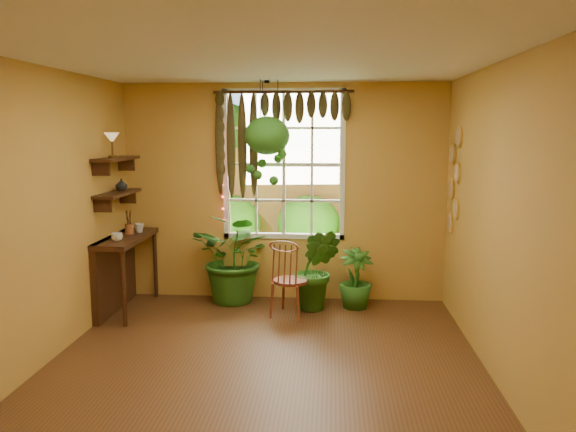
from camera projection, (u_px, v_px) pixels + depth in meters
The scene contains 23 objects.
floor at pixel (262, 372), 4.98m from camera, with size 4.50×4.50×0.00m, color #533517.
ceiling at pixel (260, 59), 4.57m from camera, with size 4.50×4.50×0.00m, color white.
wall_back at pixel (284, 193), 6.99m from camera, with size 4.00×4.00×0.00m, color #BC9140.
wall_left at pixel (36, 219), 4.93m from camera, with size 4.50×4.50×0.00m, color #BC9140.
wall_right at pixel (502, 225), 4.62m from camera, with size 4.50×4.50×0.00m, color #BC9140.
window at pixel (284, 165), 6.97m from camera, with size 1.52×0.10×1.86m.
valance_vine at pixel (276, 117), 6.77m from camera, with size 1.70×0.12×1.10m.
string_lights at pixel (222, 161), 6.93m from camera, with size 0.03×0.03×1.54m, color #FF2633, non-canonical shape.
wall_plates at pixel (454, 181), 6.36m from camera, with size 0.04×0.32×1.10m, color #FFF6D0, non-canonical shape.
counter_ledge at pixel (118, 265), 6.62m from camera, with size 0.40×1.20×0.90m.
shelf_lower at pixel (118, 193), 6.49m from camera, with size 0.25×0.90×0.04m, color #3B2010.
shelf_upper at pixel (116, 159), 6.43m from camera, with size 0.25×0.90×0.04m, color #3B2010.
backyard at pixel (314, 171), 11.54m from camera, with size 14.00×10.00×12.00m.
windsor_chair at pixel (290, 291), 6.44m from camera, with size 0.50×0.51×1.04m.
potted_plant_left at pixel (236, 257), 6.93m from camera, with size 1.02×0.88×1.13m, color #194813.
potted_plant_mid at pixel (317, 269), 6.64m from camera, with size 0.54×0.44×0.99m, color #194813.
potted_plant_right at pixel (356, 278), 6.73m from camera, with size 0.41×0.41×0.72m, color #194813.
hanging_basket at pixel (267, 141), 6.60m from camera, with size 0.53×0.53×1.23m.
cup_a at pixel (117, 237), 6.23m from camera, with size 0.12×0.12×0.10m, color silver.
cup_b at pixel (139, 228), 6.78m from camera, with size 0.12×0.12×0.11m, color beige.
brush_jar at pixel (129, 222), 6.65m from camera, with size 0.10×0.10×0.37m.
shelf_vase at pixel (121, 185), 6.59m from camera, with size 0.14×0.14×0.14m, color #B2AD99.
tiffany_lamp at pixel (112, 139), 6.26m from camera, with size 0.17×0.17×0.28m.
Camera 1 is at (0.59, -4.68, 2.13)m, focal length 35.00 mm.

